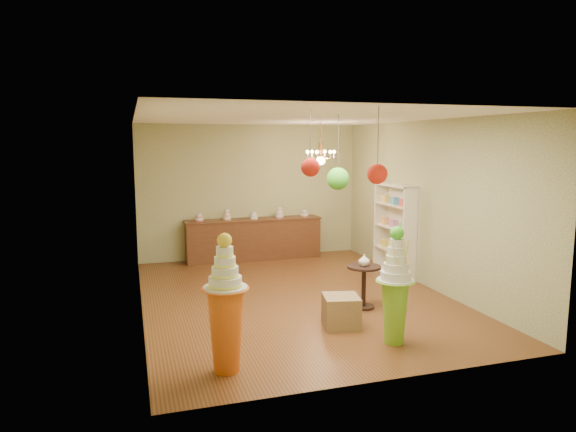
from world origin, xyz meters
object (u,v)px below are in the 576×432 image
object	(u,v)px
pedestal_orange	(226,317)
sideboard	(254,238)
pedestal_green	(395,296)
round_table	(364,281)

from	to	relation	value
pedestal_orange	sideboard	world-z (taller)	pedestal_orange
pedestal_green	pedestal_orange	xyz separation A→B (m)	(-2.25, -0.18, 0.00)
pedestal_orange	round_table	distance (m)	2.98
pedestal_green	round_table	size ratio (longest dim) A/B	2.21
pedestal_green	sideboard	size ratio (longest dim) A/B	0.51
pedestal_green	round_table	bearing A→B (deg)	80.28
pedestal_orange	round_table	bearing A→B (deg)	32.94
sideboard	round_table	bearing A→B (deg)	-77.33
pedestal_green	pedestal_orange	distance (m)	2.25
pedestal_orange	sideboard	size ratio (longest dim) A/B	0.53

